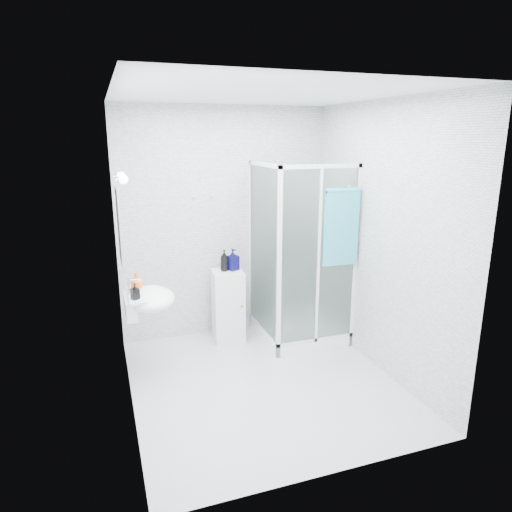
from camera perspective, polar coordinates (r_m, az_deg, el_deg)
name	(u,v)px	position (r m, az deg, el deg)	size (l,w,h in m)	color
room	(264,250)	(4.01, 0.96, 0.82)	(2.40, 2.60, 2.60)	silver
shower_enclosure	(296,303)	(5.18, 5.00, -5.86)	(0.90, 0.95, 2.00)	white
wall_basin	(147,299)	(4.37, -13.45, -5.31)	(0.46, 0.56, 0.35)	white
mirror	(119,226)	(4.17, -16.74, 3.57)	(0.02, 0.60, 0.70)	white
vanity_lights	(121,178)	(4.12, -16.47, 9.36)	(0.10, 0.40, 0.08)	silver
wall_hooks	(203,197)	(5.07, -6.63, 7.33)	(0.23, 0.06, 0.03)	silver
storage_cabinet	(228,305)	(5.21, -3.49, -6.19)	(0.36, 0.38, 0.81)	white
hand_towel	(341,225)	(4.72, 10.63, 3.80)	(0.37, 0.05, 0.79)	teal
shampoo_bottle_a	(224,260)	(5.06, -3.98, -0.55)	(0.09, 0.09, 0.24)	black
shampoo_bottle_b	(233,259)	(5.09, -2.92, -0.43)	(0.11, 0.11, 0.24)	#0D0C4A
soap_dispenser_orange	(136,281)	(4.43, -14.72, -3.05)	(0.13, 0.13, 0.17)	orange
soap_dispenser_black	(135,291)	(4.18, -14.89, -4.29)	(0.07, 0.07, 0.15)	black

